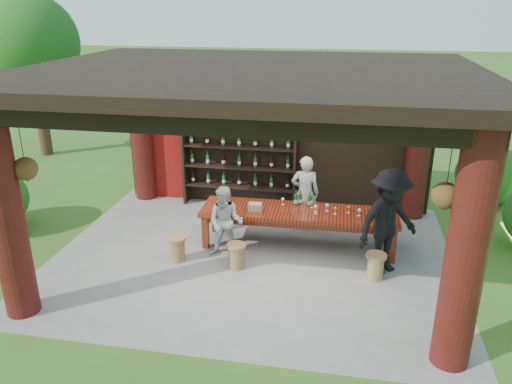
% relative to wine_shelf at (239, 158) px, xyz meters
% --- Properties ---
extents(ground, '(90.00, 90.00, 0.00)m').
position_rel_wine_shelf_xyz_m(ground, '(0.78, -2.45, -1.17)').
color(ground, '#2D5119').
rests_on(ground, ground).
extents(pavilion, '(7.50, 6.00, 3.60)m').
position_rel_wine_shelf_xyz_m(pavilion, '(0.76, -2.02, 0.96)').
color(pavilion, slate).
rests_on(pavilion, ground).
extents(wine_shelf, '(2.65, 0.40, 2.33)m').
position_rel_wine_shelf_xyz_m(wine_shelf, '(0.00, 0.00, 0.00)').
color(wine_shelf, black).
rests_on(wine_shelf, ground).
extents(tasting_table, '(3.78, 1.03, 0.75)m').
position_rel_wine_shelf_xyz_m(tasting_table, '(1.58, -1.85, -0.53)').
color(tasting_table, '#4F140B').
rests_on(tasting_table, ground).
extents(stool_near_left, '(0.35, 0.35, 0.46)m').
position_rel_wine_shelf_xyz_m(stool_near_left, '(0.58, -2.92, -0.92)').
color(stool_near_left, brown).
rests_on(stool_near_left, ground).
extents(stool_near_right, '(0.36, 0.36, 0.47)m').
position_rel_wine_shelf_xyz_m(stool_near_right, '(3.02, -2.85, -0.92)').
color(stool_near_right, brown).
rests_on(stool_near_right, ground).
extents(stool_far_left, '(0.36, 0.36, 0.48)m').
position_rel_wine_shelf_xyz_m(stool_far_left, '(-0.55, -2.86, -0.92)').
color(stool_far_left, brown).
rests_on(stool_far_left, ground).
extents(host, '(0.60, 0.41, 1.60)m').
position_rel_wine_shelf_xyz_m(host, '(1.62, -1.02, -0.37)').
color(host, beige).
rests_on(host, ground).
extents(guest_woman, '(0.68, 0.53, 1.38)m').
position_rel_wine_shelf_xyz_m(guest_woman, '(0.29, -2.53, -0.48)').
color(guest_woman, beige).
rests_on(guest_woman, ground).
extents(guest_man, '(1.41, 1.33, 1.91)m').
position_rel_wine_shelf_xyz_m(guest_man, '(3.19, -2.54, -0.21)').
color(guest_man, black).
rests_on(guest_man, ground).
extents(table_bottles, '(0.35, 0.15, 0.31)m').
position_rel_wine_shelf_xyz_m(table_bottles, '(1.61, -1.58, -0.26)').
color(table_bottles, '#194C1E').
rests_on(table_bottles, tasting_table).
extents(table_glasses, '(1.55, 0.40, 0.15)m').
position_rel_wine_shelf_xyz_m(table_glasses, '(2.06, -1.81, -0.34)').
color(table_glasses, silver).
rests_on(table_glasses, tasting_table).
extents(napkin_basket, '(0.26, 0.18, 0.14)m').
position_rel_wine_shelf_xyz_m(napkin_basket, '(0.75, -1.99, -0.35)').
color(napkin_basket, '#BF6672').
rests_on(napkin_basket, tasting_table).
extents(shrubs, '(13.94, 8.18, 1.36)m').
position_rel_wine_shelf_xyz_m(shrubs, '(2.04, -1.93, -0.61)').
color(shrubs, '#194C14').
rests_on(shrubs, ground).
extents(trees, '(19.77, 11.44, 4.80)m').
position_rel_wine_shelf_xyz_m(trees, '(4.31, -0.68, 2.20)').
color(trees, '#3F2819').
rests_on(trees, ground).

